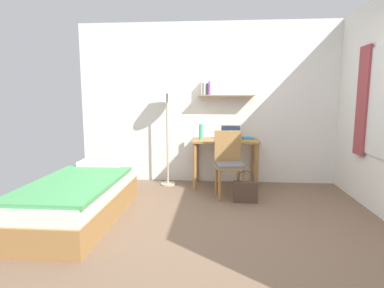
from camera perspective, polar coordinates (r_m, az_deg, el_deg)
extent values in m
plane|color=brown|center=(3.45, 2.95, -15.40)|extent=(5.28, 5.28, 0.00)
cube|color=white|center=(5.19, 3.73, 7.33)|extent=(4.40, 0.05, 2.60)
cube|color=#9E703D|center=(5.05, 6.18, 8.77)|extent=(0.89, 0.22, 0.02)
cube|color=silver|center=(5.09, 1.89, 10.26)|extent=(0.02, 0.13, 0.24)
cube|color=silver|center=(5.08, 2.36, 10.11)|extent=(0.04, 0.15, 0.21)
cube|color=#333338|center=(5.08, 2.79, 9.94)|extent=(0.03, 0.16, 0.18)
cube|color=purple|center=(5.08, 3.20, 10.14)|extent=(0.03, 0.15, 0.21)
cube|color=#993D42|center=(4.66, 28.58, 6.84)|extent=(0.03, 0.28, 1.41)
cube|color=#9E703D|center=(3.91, -19.79, -10.79)|extent=(0.86, 1.90, 0.28)
cube|color=silver|center=(3.85, -19.95, -7.69)|extent=(0.83, 1.84, 0.16)
cube|color=#4C9E5B|center=(3.72, -20.76, -6.67)|extent=(0.88, 1.56, 0.04)
cube|color=white|center=(4.48, -16.12, -3.58)|extent=(0.60, 0.28, 0.10)
cube|color=#9E703D|center=(4.91, 6.11, 0.63)|extent=(1.02, 0.58, 0.03)
cylinder|color=#9E703D|center=(4.74, 0.49, -4.19)|extent=(0.06, 0.06, 0.72)
cylinder|color=#9E703D|center=(4.77, 11.70, -4.30)|extent=(0.06, 0.06, 0.72)
cylinder|color=#9E703D|center=(5.22, 0.88, -3.05)|extent=(0.06, 0.06, 0.72)
cylinder|color=#9E703D|center=(5.24, 11.06, -3.15)|extent=(0.06, 0.06, 0.72)
cube|color=#9E703D|center=(4.40, 6.88, -4.13)|extent=(0.45, 0.45, 0.03)
cube|color=slate|center=(4.39, 6.88, -3.74)|extent=(0.42, 0.42, 0.04)
cube|color=#9E703D|center=(4.52, 6.52, -0.33)|extent=(0.38, 0.09, 0.44)
cylinder|color=#9E703D|center=(4.27, 5.06, -7.65)|extent=(0.04, 0.04, 0.43)
cylinder|color=#9E703D|center=(4.33, 9.37, -7.50)|extent=(0.04, 0.04, 0.43)
cylinder|color=#9E703D|center=(4.58, 4.42, -6.52)|extent=(0.04, 0.04, 0.43)
cylinder|color=#9E703D|center=(4.64, 8.45, -6.40)|extent=(0.04, 0.04, 0.43)
cylinder|color=#B2A893|center=(5.13, -4.40, -7.26)|extent=(0.24, 0.24, 0.02)
cylinder|color=#B2A893|center=(4.99, -4.49, 0.87)|extent=(0.03, 0.03, 1.44)
cone|color=silver|center=(4.95, -4.60, 10.44)|extent=(0.36, 0.36, 0.22)
cube|color=black|center=(4.90, 7.08, 0.85)|extent=(0.30, 0.23, 0.01)
cube|color=black|center=(4.95, 7.07, 2.16)|extent=(0.30, 0.10, 0.20)
cube|color=black|center=(4.95, 7.07, 2.13)|extent=(0.27, 0.09, 0.17)
cylinder|color=#42A87F|center=(4.92, 1.64, 2.25)|extent=(0.06, 0.06, 0.24)
cube|color=gold|center=(4.87, 10.14, 0.78)|extent=(0.19, 0.23, 0.02)
cube|color=#3384C6|center=(4.87, 10.16, 1.08)|extent=(0.16, 0.21, 0.03)
cube|color=#4C382D|center=(4.31, 9.68, -8.63)|extent=(0.32, 0.11, 0.28)
torus|color=#4C382D|center=(4.26, 9.75, -6.18)|extent=(0.22, 0.02, 0.22)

